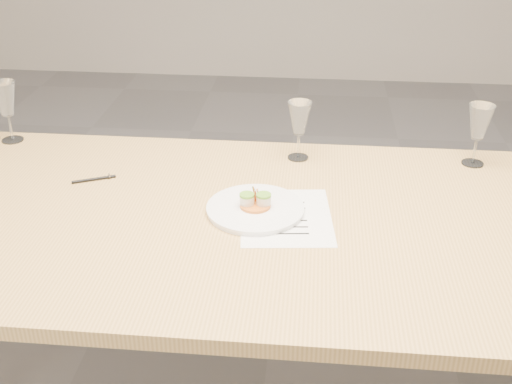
# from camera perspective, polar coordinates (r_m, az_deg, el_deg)

# --- Properties ---
(dining_table) EXTENTS (2.40, 1.00, 0.75)m
(dining_table) POSITION_cam_1_polar(r_m,az_deg,el_deg) (1.76, 0.52, -4.12)
(dining_table) COLOR tan
(dining_table) RESTS_ON ground
(dinner_plate) EXTENTS (0.27, 0.27, 0.07)m
(dinner_plate) POSITION_cam_1_polar(r_m,az_deg,el_deg) (1.75, -0.05, -1.42)
(dinner_plate) COLOR white
(dinner_plate) RESTS_ON dining_table
(recipe_sheet) EXTENTS (0.27, 0.33, 0.00)m
(recipe_sheet) POSITION_cam_1_polar(r_m,az_deg,el_deg) (1.73, 2.67, -2.20)
(recipe_sheet) COLOR white
(recipe_sheet) RESTS_ON dining_table
(ballpoint_pen) EXTENTS (0.12, 0.06, 0.01)m
(ballpoint_pen) POSITION_cam_1_polar(r_m,az_deg,el_deg) (1.97, -14.20, 1.12)
(ballpoint_pen) COLOR black
(ballpoint_pen) RESTS_ON dining_table
(wine_glass_0) EXTENTS (0.08, 0.08, 0.21)m
(wine_glass_0) POSITION_cam_1_polar(r_m,az_deg,el_deg) (2.29, -21.41, 7.61)
(wine_glass_0) COLOR white
(wine_glass_0) RESTS_ON dining_table
(wine_glass_1) EXTENTS (0.08, 0.08, 0.19)m
(wine_glass_1) POSITION_cam_1_polar(r_m,az_deg,el_deg) (2.01, 3.87, 6.46)
(wine_glass_1) COLOR white
(wine_glass_1) RESTS_ON dining_table
(wine_glass_2) EXTENTS (0.08, 0.08, 0.20)m
(wine_glass_2) POSITION_cam_1_polar(r_m,az_deg,el_deg) (2.08, 19.25, 5.79)
(wine_glass_2) COLOR white
(wine_glass_2) RESTS_ON dining_table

